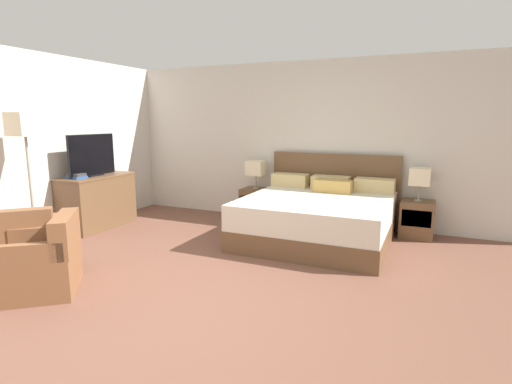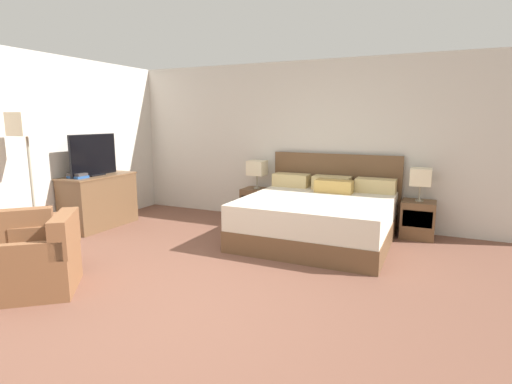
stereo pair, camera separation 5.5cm
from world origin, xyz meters
name	(u,v)px [view 1 (the left image)]	position (x,y,z in m)	size (l,w,h in m)	color
ground_plane	(159,317)	(0.00, 0.00, 0.00)	(11.05, 11.05, 0.00)	brown
wall_back	(298,143)	(0.00, 3.71, 1.29)	(7.15, 0.06, 2.58)	beige
wall_left	(53,146)	(-3.00, 1.54, 1.29)	(0.06, 5.48, 2.58)	beige
bed	(318,217)	(0.64, 2.72, 0.34)	(2.01, 1.96, 1.14)	brown
nightstand_left	(256,204)	(-0.61, 3.42, 0.27)	(0.46, 0.41, 0.53)	brown
nightstand_right	(417,219)	(1.89, 3.42, 0.27)	(0.46, 0.41, 0.53)	brown
table_lamp_left	(256,168)	(-0.61, 3.42, 0.87)	(0.28, 0.28, 0.47)	gray
table_lamp_right	(420,177)	(1.89, 3.42, 0.87)	(0.28, 0.28, 0.47)	gray
dresser	(98,201)	(-2.68, 1.99, 0.42)	(0.55, 1.17, 0.82)	brown
tv	(92,156)	(-2.68, 1.94, 1.12)	(0.18, 0.87, 0.63)	black
book_red_cover	(76,177)	(-2.69, 1.63, 0.83)	(0.25, 0.20, 0.04)	#234C8E
book_blue_cover	(76,175)	(-2.70, 1.63, 0.87)	(0.24, 0.18, 0.04)	#383333
armchair_by_window	(23,248)	(-1.96, 0.20, 0.28)	(0.97, 0.97, 0.76)	brown
armchair_companion	(42,264)	(-1.34, -0.04, 0.28)	(0.96, 0.96, 0.76)	brown
floor_lamp	(25,136)	(-2.48, 0.75, 1.47)	(0.31, 0.31, 1.75)	gray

